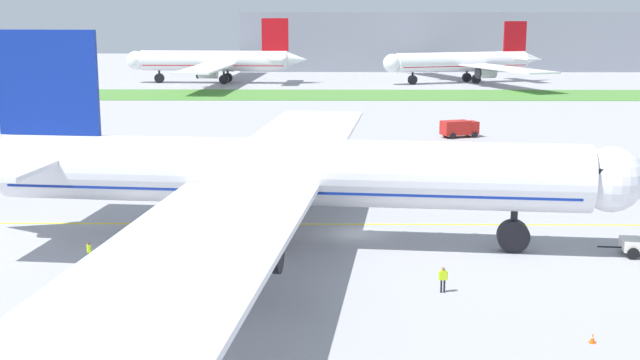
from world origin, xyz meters
TOP-DOWN VIEW (x-y plane):
  - ground_plane at (0.00, 0.00)m, footprint 600.00×600.00m
  - apron_taxi_line at (0.00, 3.30)m, footprint 280.00×0.36m
  - grass_median_strip at (0.00, 117.13)m, footprint 320.00×24.00m
  - airliner_foreground at (-6.33, -2.88)m, footprint 55.28×88.98m
  - ground_crew_wingwalker_port at (5.27, -14.56)m, footprint 0.62×0.29m
  - ground_crew_wingwalker_starboard at (-20.00, -8.18)m, footprint 0.40×0.50m
  - traffic_cone_port_wing at (12.55, -22.97)m, footprint 0.36×0.36m
  - service_truck_fuel_bowser at (16.92, 54.42)m, footprint 5.88×4.01m
  - parked_airliner_far_centre at (-31.32, 147.66)m, footprint 46.92×73.71m
  - parked_airliner_far_right at (32.63, 149.63)m, footprint 43.31×69.24m
  - terminal_building at (37.17, 197.84)m, footprint 133.69×20.00m

SIDE VIEW (x-z plane):
  - ground_plane at x=0.00m, z-range 0.00..0.00m
  - apron_taxi_line at x=0.00m, z-range 0.00..0.01m
  - grass_median_strip at x=0.00m, z-range 0.00..0.10m
  - traffic_cone_port_wing at x=12.55m, z-range -0.01..0.57m
  - ground_crew_wingwalker_starboard at x=-20.00m, z-range 0.17..1.75m
  - ground_crew_wingwalker_port at x=5.27m, z-range 0.19..1.95m
  - service_truck_fuel_bowser at x=16.92m, z-range 0.17..2.65m
  - parked_airliner_far_right at x=32.63m, z-range -2.52..13.17m
  - parked_airliner_far_centre at x=-31.32m, z-range -2.66..13.86m
  - airliner_foreground at x=-6.33m, z-range -2.70..14.14m
  - terminal_building at x=37.17m, z-range 0.00..18.00m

